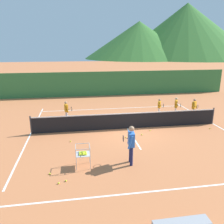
% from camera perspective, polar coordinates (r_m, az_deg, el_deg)
% --- Properties ---
extents(ground_plane, '(120.00, 120.00, 0.00)m').
position_cam_1_polar(ground_plane, '(13.88, 3.82, -4.09)').
color(ground_plane, '#C67042').
extents(line_baseline_near, '(11.16, 0.08, 0.01)m').
position_cam_1_polar(line_baseline_near, '(8.61, 13.47, -18.23)').
color(line_baseline_near, white).
rests_on(line_baseline_near, ground).
extents(line_baseline_far, '(11.16, 0.08, 0.01)m').
position_cam_1_polar(line_baseline_far, '(18.16, 0.61, 0.88)').
color(line_baseline_far, white).
rests_on(line_baseline_far, ground).
extents(line_sideline_west, '(0.08, 10.77, 0.01)m').
position_cam_1_polar(line_sideline_west, '(13.80, -19.48, -5.13)').
color(line_sideline_west, white).
rests_on(line_sideline_west, ground).
extents(line_sideline_east, '(0.08, 10.77, 0.01)m').
position_cam_1_polar(line_sideline_east, '(16.03, 23.67, -2.64)').
color(line_sideline_east, white).
rests_on(line_sideline_east, ground).
extents(line_service_center, '(0.08, 5.90, 0.01)m').
position_cam_1_polar(line_service_center, '(13.88, 3.82, -4.07)').
color(line_service_center, white).
rests_on(line_service_center, ground).
extents(tennis_net, '(11.12, 0.08, 1.05)m').
position_cam_1_polar(tennis_net, '(13.71, 3.86, -2.13)').
color(tennis_net, '#333338').
rests_on(tennis_net, ground).
extents(instructor, '(0.43, 0.79, 1.67)m').
position_cam_1_polar(instructor, '(9.57, 4.72, -7.27)').
color(instructor, '#191E4C').
rests_on(instructor, ground).
extents(student_0, '(0.52, 0.58, 1.32)m').
position_cam_1_polar(student_0, '(15.25, -11.20, 0.65)').
color(student_0, silver).
rests_on(student_0, ground).
extents(student_1, '(0.40, 0.69, 1.23)m').
position_cam_1_polar(student_1, '(16.42, 11.66, 1.54)').
color(student_1, silver).
rests_on(student_1, ground).
extents(student_2, '(0.41, 0.72, 1.34)m').
position_cam_1_polar(student_2, '(16.57, 15.58, 1.65)').
color(student_2, silver).
rests_on(student_2, ground).
extents(student_3, '(0.50, 0.68, 1.32)m').
position_cam_1_polar(student_3, '(16.66, 19.67, 1.32)').
color(student_3, silver).
rests_on(student_3, ground).
extents(ball_cart, '(0.58, 0.58, 0.90)m').
position_cam_1_polar(ball_cart, '(9.59, -7.22, -10.11)').
color(ball_cart, '#B7B7BC').
rests_on(ball_cart, ground).
extents(tennis_ball_0, '(0.07, 0.07, 0.07)m').
position_cam_1_polar(tennis_ball_0, '(10.82, -6.41, -10.07)').
color(tennis_ball_0, yellow).
rests_on(tennis_ball_0, ground).
extents(tennis_ball_1, '(0.07, 0.07, 0.07)m').
position_cam_1_polar(tennis_ball_1, '(14.95, 23.08, -3.75)').
color(tennis_ball_1, yellow).
rests_on(tennis_ball_1, ground).
extents(tennis_ball_2, '(0.07, 0.07, 0.07)m').
position_cam_1_polar(tennis_ball_2, '(12.18, -10.22, -7.13)').
color(tennis_ball_2, yellow).
rests_on(tennis_ball_2, ground).
extents(tennis_ball_3, '(0.07, 0.07, 0.07)m').
position_cam_1_polar(tennis_ball_3, '(8.97, -11.33, -16.32)').
color(tennis_ball_3, yellow).
rests_on(tennis_ball_3, ground).
extents(tennis_ball_4, '(0.07, 0.07, 0.07)m').
position_cam_1_polar(tennis_ball_4, '(12.50, 3.47, -6.27)').
color(tennis_ball_4, yellow).
rests_on(tennis_ball_4, ground).
extents(tennis_ball_5, '(0.07, 0.07, 0.07)m').
position_cam_1_polar(tennis_ball_5, '(13.64, 9.42, -4.50)').
color(tennis_ball_5, yellow).
rests_on(tennis_ball_5, ground).
extents(tennis_ball_6, '(0.07, 0.07, 0.07)m').
position_cam_1_polar(tennis_ball_6, '(8.89, -13.07, -16.76)').
color(tennis_ball_6, yellow).
rests_on(tennis_ball_6, ground).
extents(tennis_ball_7, '(0.07, 0.07, 0.07)m').
position_cam_1_polar(tennis_ball_7, '(12.95, 7.38, -5.57)').
color(tennis_ball_7, yellow).
rests_on(tennis_ball_7, ground).
extents(tennis_ball_9, '(0.07, 0.07, 0.07)m').
position_cam_1_polar(tennis_ball_9, '(9.52, -15.14, -14.51)').
color(tennis_ball_9, yellow).
rests_on(tennis_ball_9, ground).
extents(windscreen_fence, '(24.54, 0.08, 2.36)m').
position_cam_1_polar(windscreen_fence, '(22.70, -1.51, 7.03)').
color(windscreen_fence, '#33753D').
rests_on(windscreen_fence, ground).
extents(hill_0, '(52.25, 52.25, 19.93)m').
position_cam_1_polar(hill_0, '(97.54, 17.76, 18.55)').
color(hill_0, '#38702D').
rests_on(hill_0, ground).
extents(hill_1, '(40.00, 40.00, 13.13)m').
position_cam_1_polar(hill_1, '(89.27, 6.68, 17.27)').
color(hill_1, '#38702D').
rests_on(hill_1, ground).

